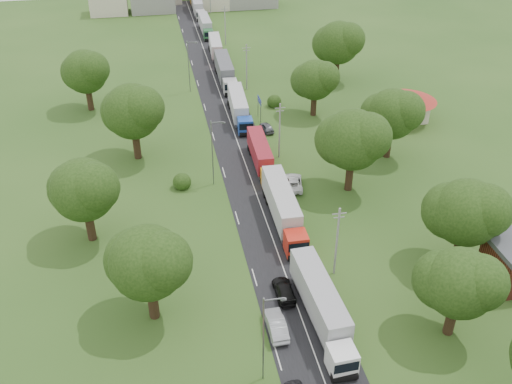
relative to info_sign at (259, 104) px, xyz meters
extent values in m
plane|color=#294B19|center=(-5.20, -35.00, -3.00)|extent=(260.00, 260.00, 0.00)
cube|color=black|center=(-5.20, -15.00, -3.00)|extent=(8.00, 200.00, 0.04)
cylinder|color=slate|center=(0.00, -1.20, -1.00)|extent=(0.12, 0.12, 4.00)
cylinder|color=slate|center=(0.00, 1.20, -1.00)|extent=(0.12, 0.12, 4.00)
cube|color=navy|center=(0.00, 0.00, 0.60)|extent=(0.06, 3.00, 1.00)
cube|color=silver|center=(0.00, 0.00, 0.60)|extent=(0.07, 3.10, 0.06)
cylinder|color=gray|center=(0.30, -42.00, 1.50)|extent=(0.24, 0.24, 9.00)
cube|color=gray|center=(0.30, -42.00, 5.30)|extent=(1.60, 0.10, 0.10)
cube|color=gray|center=(0.30, -42.00, 4.80)|extent=(1.20, 0.10, 0.10)
cylinder|color=gray|center=(0.30, -14.00, 1.50)|extent=(0.24, 0.24, 9.00)
cube|color=gray|center=(0.30, -14.00, 5.30)|extent=(1.60, 0.10, 0.10)
cube|color=gray|center=(0.30, -14.00, 4.80)|extent=(1.20, 0.10, 0.10)
cylinder|color=gray|center=(0.30, 14.00, 1.50)|extent=(0.24, 0.24, 9.00)
cube|color=gray|center=(0.30, 14.00, 5.30)|extent=(1.60, 0.10, 0.10)
cube|color=gray|center=(0.30, 14.00, 4.80)|extent=(1.20, 0.10, 0.10)
cylinder|color=gray|center=(0.30, 42.00, 1.50)|extent=(0.24, 0.24, 9.00)
cube|color=gray|center=(0.30, 42.00, 5.30)|extent=(1.60, 0.10, 0.10)
cube|color=gray|center=(0.30, 42.00, 4.80)|extent=(1.20, 0.10, 0.10)
cylinder|color=slate|center=(-10.70, -55.00, 2.00)|extent=(0.16, 0.16, 10.00)
cube|color=slate|center=(-9.80, -55.00, 6.70)|extent=(1.80, 0.10, 0.10)
cube|color=slate|center=(-9.00, -55.00, 6.55)|extent=(0.50, 0.22, 0.15)
cylinder|color=slate|center=(-10.70, -20.00, 2.00)|extent=(0.16, 0.16, 10.00)
cube|color=slate|center=(-9.80, -20.00, 6.70)|extent=(1.80, 0.10, 0.10)
cube|color=slate|center=(-9.00, -20.00, 6.55)|extent=(0.50, 0.22, 0.15)
cylinder|color=slate|center=(-10.70, 15.00, 2.00)|extent=(0.16, 0.16, 10.00)
cube|color=slate|center=(-9.80, 15.00, 6.70)|extent=(1.80, 0.10, 0.10)
cube|color=slate|center=(-9.00, 15.00, 6.55)|extent=(0.50, 0.22, 0.15)
cylinder|color=#382616|center=(8.80, -53.00, -1.08)|extent=(1.04, 1.04, 3.85)
sphere|color=black|center=(8.80, -53.00, 3.60)|extent=(7.00, 7.00, 7.00)
sphere|color=black|center=(10.05, -54.00, 4.35)|extent=(5.50, 5.50, 5.50)
sphere|color=black|center=(7.80, -51.75, 3.10)|extent=(6.00, 6.00, 6.00)
cylinder|color=#382616|center=(14.80, -43.00, -0.90)|extent=(1.08, 1.08, 4.20)
sphere|color=black|center=(14.80, -43.00, 4.22)|extent=(7.70, 7.70, 7.70)
sphere|color=black|center=(16.18, -44.10, 5.05)|extent=(6.05, 6.05, 6.05)
sphere|color=black|center=(13.70, -41.63, 3.67)|extent=(6.60, 6.60, 6.60)
cylinder|color=#382616|center=(7.80, -25.00, -0.73)|extent=(1.12, 1.12, 4.55)
sphere|color=black|center=(7.80, -25.00, 4.85)|extent=(8.40, 8.40, 8.40)
sphere|color=black|center=(9.30, -26.20, 5.75)|extent=(6.60, 6.60, 6.60)
sphere|color=black|center=(6.60, -23.50, 4.25)|extent=(7.20, 7.20, 7.20)
cylinder|color=#382616|center=(16.80, -17.00, -0.90)|extent=(1.08, 1.08, 4.20)
sphere|color=black|center=(16.80, -17.00, 4.22)|extent=(7.70, 7.70, 7.70)
sphere|color=black|center=(18.18, -18.10, 5.05)|extent=(6.05, 6.05, 6.05)
sphere|color=black|center=(15.70, -15.63, 3.67)|extent=(6.60, 6.60, 6.60)
cylinder|color=#382616|center=(9.80, 0.00, -1.08)|extent=(1.04, 1.04, 3.85)
sphere|color=black|center=(9.80, 0.00, 3.60)|extent=(7.00, 7.00, 7.00)
sphere|color=black|center=(11.05, -1.00, 4.35)|extent=(5.50, 5.50, 5.50)
sphere|color=black|center=(8.80, 1.25, 3.10)|extent=(6.00, 6.00, 6.00)
cylinder|color=#382616|center=(18.80, 15.00, -0.73)|extent=(1.12, 1.12, 4.55)
sphere|color=black|center=(18.80, 15.00, 4.85)|extent=(8.40, 8.40, 8.40)
sphere|color=black|center=(20.30, 13.80, 5.75)|extent=(6.60, 6.60, 6.60)
sphere|color=black|center=(17.60, 16.50, 4.25)|extent=(7.20, 7.20, 7.20)
cylinder|color=#382616|center=(-20.20, -45.00, -0.90)|extent=(1.08, 1.08, 4.20)
sphere|color=black|center=(-20.20, -45.00, 4.22)|extent=(7.70, 7.70, 7.70)
sphere|color=black|center=(-18.82, -46.10, 5.05)|extent=(6.05, 6.05, 6.05)
sphere|color=black|center=(-21.30, -43.63, 3.67)|extent=(6.60, 6.60, 6.60)
cylinder|color=#382616|center=(-27.20, -30.00, -0.90)|extent=(1.08, 1.08, 4.20)
sphere|color=black|center=(-27.20, -30.00, 4.22)|extent=(7.70, 7.70, 7.70)
sphere|color=black|center=(-25.82, -31.10, 5.05)|extent=(6.05, 6.05, 6.05)
sphere|color=black|center=(-28.30, -28.63, 3.67)|extent=(6.60, 6.60, 6.60)
cylinder|color=#382616|center=(-21.20, -10.00, -0.73)|extent=(1.12, 1.12, 4.55)
sphere|color=black|center=(-21.20, -10.00, 4.85)|extent=(8.40, 8.40, 8.40)
sphere|color=black|center=(-19.70, -11.20, 5.75)|extent=(6.60, 6.60, 6.60)
sphere|color=black|center=(-22.40, -8.50, 4.25)|extent=(7.20, 7.20, 7.20)
cylinder|color=#382616|center=(-29.20, 10.00, -0.90)|extent=(1.08, 1.08, 4.20)
sphere|color=black|center=(-29.20, 10.00, 4.22)|extent=(7.70, 7.70, 7.70)
sphere|color=black|center=(-27.82, 8.90, 5.05)|extent=(6.05, 6.05, 6.05)
sphere|color=black|center=(-30.30, 11.37, 3.67)|extent=(6.60, 6.60, 6.60)
cube|color=beige|center=(24.80, -5.00, -1.00)|extent=(7.00, 5.00, 4.00)
cone|color=maroon|center=(24.80, -5.00, 1.90)|extent=(10.08, 10.08, 1.80)
cube|color=beige|center=(-27.20, 75.00, 0.00)|extent=(10.00, 8.00, 6.00)
cube|color=white|center=(-3.39, -55.66, -1.38)|extent=(2.61, 2.61, 2.61)
cube|color=black|center=(-3.39, -56.92, -1.02)|extent=(2.40, 0.13, 1.15)
cube|color=slate|center=(-3.39, -56.86, -2.43)|extent=(2.31, 0.35, 0.37)
cube|color=slate|center=(-3.39, -48.35, -2.22)|extent=(2.93, 12.10, 0.31)
cube|color=#A2A2A6|center=(-3.39, -48.03, -0.34)|extent=(3.15, 12.43, 3.13)
cylinder|color=black|center=(-3.39, -56.60, -2.48)|extent=(2.45, 1.04, 1.04)
cylinder|color=black|center=(-3.39, -54.72, -2.48)|extent=(2.45, 1.04, 1.04)
cylinder|color=black|center=(-3.39, -44.69, -2.48)|extent=(2.45, 1.04, 1.04)
cylinder|color=black|center=(-3.39, -43.13, -2.48)|extent=(2.45, 1.04, 1.04)
cube|color=red|center=(-3.17, -37.82, -1.34)|extent=(2.62, 2.62, 2.68)
cube|color=black|center=(-3.17, -39.12, -0.96)|extent=(2.47, 0.06, 1.18)
cube|color=slate|center=(-3.17, -39.06, -2.41)|extent=(2.36, 0.29, 0.38)
cube|color=slate|center=(-3.17, -30.31, -2.20)|extent=(2.68, 12.38, 0.32)
cube|color=#B4B4B4|center=(-3.17, -29.99, -0.27)|extent=(2.90, 12.70, 3.22)
cylinder|color=black|center=(-3.17, -38.79, -2.47)|extent=(2.52, 1.07, 1.07)
cylinder|color=black|center=(-3.17, -36.86, -2.47)|extent=(2.52, 1.07, 1.07)
cylinder|color=black|center=(-3.17, -26.56, -2.47)|extent=(2.52, 1.07, 1.07)
cylinder|color=black|center=(-3.17, -24.95, -2.47)|extent=(2.52, 1.07, 1.07)
cube|color=orange|center=(-3.02, -22.11, -1.58)|extent=(2.27, 2.27, 2.30)
cube|color=black|center=(-3.02, -23.22, -1.25)|extent=(2.12, 0.08, 1.01)
cube|color=slate|center=(-3.02, -23.17, -2.50)|extent=(2.03, 0.31, 0.32)
cube|color=slate|center=(-3.02, -15.67, -2.31)|extent=(2.44, 10.64, 0.28)
cube|color=maroon|center=(-3.02, -15.39, -0.66)|extent=(2.63, 10.92, 2.76)
cylinder|color=black|center=(-3.02, -22.94, -2.54)|extent=(2.16, 0.92, 0.92)
cylinder|color=black|center=(-3.02, -21.28, -2.54)|extent=(2.16, 0.92, 0.92)
cylinder|color=black|center=(-3.02, -12.45, -2.54)|extent=(2.16, 0.92, 0.92)
cylinder|color=black|center=(-3.02, -11.07, -2.54)|extent=(2.16, 0.92, 0.92)
cube|color=#1B44A4|center=(-3.45, -5.16, -1.45)|extent=(2.54, 2.54, 2.50)
cube|color=black|center=(-3.45, -6.37, -1.10)|extent=(2.30, 0.16, 1.10)
cube|color=slate|center=(-3.45, -6.31, -2.45)|extent=(2.22, 0.38, 0.35)
cube|color=slate|center=(-3.45, 1.85, -2.25)|extent=(2.98, 11.64, 0.30)
cube|color=#B8B8BD|center=(-3.45, 2.15, -0.45)|extent=(3.20, 11.95, 3.01)
cylinder|color=black|center=(-3.45, -6.06, -2.50)|extent=(2.35, 1.00, 1.00)
cylinder|color=black|center=(-3.45, -4.26, -2.50)|extent=(2.35, 1.00, 1.00)
cylinder|color=black|center=(-3.45, 5.36, -2.50)|extent=(2.35, 1.00, 1.00)
cylinder|color=black|center=(-3.45, 6.86, -2.50)|extent=(2.35, 1.00, 1.00)
cube|color=#B5B5B5|center=(-3.29, 11.90, -1.33)|extent=(2.66, 2.66, 2.69)
cube|color=black|center=(-3.29, 10.60, -0.96)|extent=(2.47, 0.10, 1.18)
cube|color=slate|center=(-3.29, 10.67, -2.41)|extent=(2.37, 0.32, 0.38)
cube|color=slate|center=(-3.29, 19.43, -2.20)|extent=(2.85, 12.44, 0.32)
cube|color=#505157|center=(-3.29, 19.76, -0.26)|extent=(3.08, 12.77, 3.23)
cylinder|color=black|center=(-3.29, 10.94, -2.46)|extent=(2.53, 1.08, 1.08)
cylinder|color=black|center=(-3.29, 12.87, -2.46)|extent=(2.53, 1.08, 1.08)
cylinder|color=black|center=(-3.29, 23.20, -2.46)|extent=(2.53, 1.08, 1.08)
cylinder|color=black|center=(-3.29, 24.81, -2.46)|extent=(2.53, 1.08, 1.08)
cube|color=#B31B1F|center=(-3.04, 27.94, -1.55)|extent=(2.39, 2.39, 2.34)
cube|color=black|center=(-3.04, 26.81, -1.22)|extent=(2.15, 0.16, 1.03)
cube|color=slate|center=(-3.04, 26.87, -2.49)|extent=(2.07, 0.38, 0.33)
cube|color=slate|center=(-3.04, 34.49, -2.30)|extent=(2.84, 10.88, 0.28)
cube|color=#B6B6B6|center=(-3.04, 34.77, -0.62)|extent=(3.05, 11.17, 2.81)
cylinder|color=black|center=(-3.04, 27.10, -2.53)|extent=(2.20, 0.94, 0.94)
cylinder|color=black|center=(-3.04, 28.79, -2.53)|extent=(2.20, 0.94, 0.94)
cylinder|color=black|center=(-3.04, 37.77, -2.53)|extent=(2.20, 0.94, 0.94)
cylinder|color=black|center=(-3.04, 39.17, -2.53)|extent=(2.20, 0.94, 0.94)
cube|color=#235E2F|center=(-3.27, 46.01, -1.56)|extent=(2.23, 2.23, 2.32)
cube|color=black|center=(-3.27, 44.88, -1.24)|extent=(2.14, 0.02, 1.02)
cube|color=slate|center=(-3.27, 44.94, -2.49)|extent=(2.05, 0.25, 0.33)
cube|color=slate|center=(-3.27, 52.52, -2.30)|extent=(2.15, 10.70, 0.28)
cube|color=#9D9EA2|center=(-3.27, 52.80, -0.63)|extent=(2.33, 10.97, 2.79)
cylinder|color=black|center=(-3.27, 45.17, -2.54)|extent=(2.19, 0.93, 0.93)
cylinder|color=black|center=(-3.27, 46.84, -2.54)|extent=(2.19, 0.93, 0.93)
cylinder|color=black|center=(-3.27, 55.77, -2.54)|extent=(2.19, 0.93, 0.93)
cylinder|color=black|center=(-3.27, 57.17, -2.54)|extent=(2.19, 0.93, 0.93)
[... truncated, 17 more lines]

